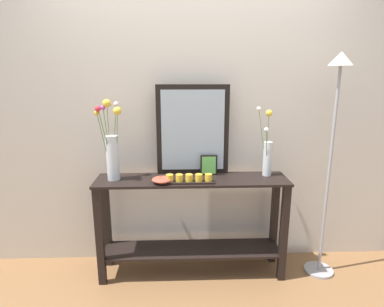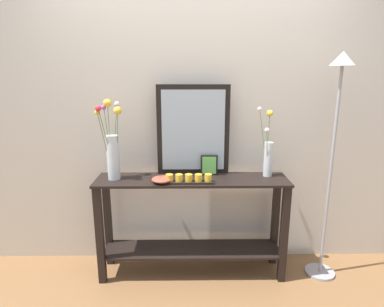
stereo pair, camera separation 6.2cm
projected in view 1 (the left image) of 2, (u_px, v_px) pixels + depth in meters
ground_plane at (192, 272)px, 2.76m from camera, size 7.00×6.00×0.02m
wall_back at (191, 109)px, 2.71m from camera, size 6.40×0.08×2.70m
console_table at (192, 217)px, 2.64m from camera, size 1.52×0.34×0.83m
mirror_leaning at (193, 130)px, 2.60m from camera, size 0.58×0.03×0.73m
tall_vase_left at (112, 149)px, 2.48m from camera, size 0.19×0.24×0.62m
vase_right at (267, 153)px, 2.60m from camera, size 0.13×0.17×0.55m
candle_tray at (189, 179)px, 2.46m from camera, size 0.39×0.09×0.07m
picture_frame_small at (209, 165)px, 2.63m from camera, size 0.14×0.01×0.17m
decorative_bowl at (162, 180)px, 2.45m from camera, size 0.16×0.16×0.05m
floor_lamp at (333, 131)px, 2.46m from camera, size 0.24×0.24×1.80m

